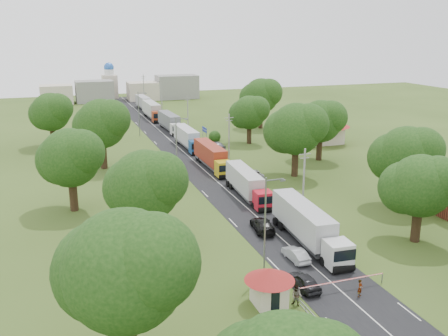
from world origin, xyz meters
name	(u,v)px	position (x,y,z in m)	size (l,w,h in m)	color
ground	(243,204)	(0.00, 0.00, 0.00)	(260.00, 260.00, 0.00)	#334918
road	(201,168)	(0.00, 20.00, 0.00)	(8.00, 200.00, 0.04)	black
boom_barrier	(328,284)	(-1.36, -25.00, 0.89)	(9.22, 0.35, 1.18)	slate
guard_booth	(269,282)	(-7.20, -25.00, 2.16)	(4.40, 4.40, 3.45)	beige
info_sign	(205,133)	(5.20, 35.00, 3.00)	(0.12, 3.10, 4.10)	slate
pole_1	(304,182)	(5.50, -7.00, 4.68)	(1.60, 0.24, 9.00)	gray
pole_2	(229,138)	(5.50, 21.00, 4.68)	(1.60, 0.24, 9.00)	gray
pole_3	(188,114)	(5.50, 49.00, 4.68)	(1.60, 0.24, 9.00)	gray
pole_4	(162,98)	(5.50, 77.00, 4.68)	(1.60, 0.24, 9.00)	gray
pole_5	(144,88)	(5.50, 105.00, 4.68)	(1.60, 0.24, 9.00)	gray
lamp_0	(267,222)	(-5.35, -20.00, 5.55)	(2.03, 0.22, 10.00)	slate
lamp_1	(177,145)	(-5.35, 15.00, 5.55)	(2.03, 0.22, 10.00)	slate
lamp_2	(139,112)	(-5.35, 50.00, 5.55)	(2.03, 0.22, 10.00)	slate
tree_2	(420,185)	(13.99, -17.86, 6.60)	(8.00, 8.00, 10.10)	#382616
tree_3	(406,155)	(19.99, -7.84, 7.22)	(8.80, 8.80, 11.07)	#382616
tree_4	(296,129)	(12.99, 10.17, 7.85)	(9.60, 9.60, 12.05)	#382616
tree_5	(320,121)	(21.99, 18.16, 7.22)	(8.80, 8.80, 11.07)	#382616
tree_6	(249,112)	(14.99, 35.14, 6.60)	(8.00, 8.00, 10.10)	#382616
tree_7	(261,96)	(23.99, 50.17, 7.85)	(9.60, 9.60, 12.05)	#382616
tree_9	(124,269)	(-20.01, -29.83, 7.85)	(9.60, 9.60, 12.05)	#382616
tree_10	(145,185)	(-15.01, -9.84, 7.22)	(8.80, 8.80, 11.07)	#382616
tree_11	(70,158)	(-22.01, 5.16, 7.22)	(8.80, 8.80, 11.07)	#382616
tree_12	(101,123)	(-16.01, 25.17, 7.85)	(9.60, 9.60, 12.05)	#382616
tree_13	(51,112)	(-24.01, 45.16, 7.22)	(8.80, 8.80, 11.07)	#382616
house_cream	(325,126)	(30.00, 30.00, 3.64)	(10.08, 10.08, 5.80)	beige
distant_town	(127,90)	(0.68, 110.00, 3.49)	(52.00, 8.00, 8.00)	gray
church	(110,83)	(-4.00, 118.00, 5.39)	(5.00, 5.00, 12.30)	beige
truck_0	(307,225)	(2.05, -14.51, 2.23)	(3.37, 15.24, 4.21)	silver
truck_1	(247,183)	(1.67, 2.73, 2.03)	(3.03, 13.84, 3.82)	red
truck_2	(212,156)	(1.66, 19.10, 2.12)	(2.53, 14.39, 3.99)	gold
truck_3	(188,138)	(1.75, 35.49, 2.06)	(2.54, 14.05, 3.89)	navy
truck_4	(170,122)	(2.38, 53.90, 2.12)	(2.91, 14.43, 3.99)	silver
truck_5	(152,110)	(1.68, 71.77, 2.27)	(2.79, 15.45, 4.28)	maroon
truck_6	(144,103)	(2.33, 88.03, 2.08)	(2.80, 14.17, 3.92)	#235E23
car_lane_front	(304,281)	(-3.00, -23.50, 0.72)	(1.69, 4.21, 1.43)	black
car_lane_mid	(296,255)	(-1.03, -18.00, 0.66)	(1.40, 4.02, 1.32)	#AFB1B8
car_lane_rear	(263,225)	(-1.17, -9.60, 0.76)	(2.12, 5.21, 1.51)	black
car_verge_near	(254,174)	(6.24, 11.11, 0.68)	(2.26, 4.90, 1.36)	#BCBCBC
car_verge_far	(216,146)	(6.72, 31.97, 0.83)	(1.96, 4.87, 1.66)	slate
pedestrian_near	(360,288)	(1.06, -26.46, 0.81)	(0.59, 0.39, 1.62)	gray
pedestrian_booth	(297,296)	(-5.04, -26.00, 0.95)	(0.92, 0.72, 1.89)	gray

